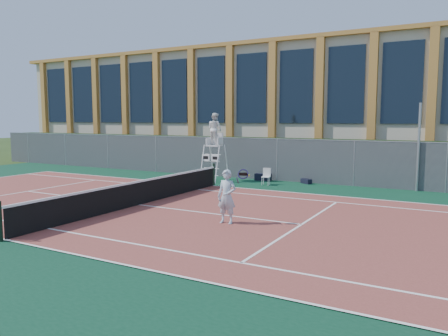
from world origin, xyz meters
The scene contains 13 objects.
ground centered at (0.00, 0.00, 0.00)m, with size 120.00×120.00×0.00m, color #233814.
apron centered at (0.00, 1.00, 0.01)m, with size 36.00×20.00×0.01m, color #0C3521.
tennis_court centered at (0.00, 0.00, 0.02)m, with size 23.77×10.97×0.02m, color brown.
tennis_net centered at (0.00, 0.00, 0.54)m, with size 0.10×11.30×1.10m.
fence centered at (0.00, 8.80, 1.10)m, with size 40.00×0.06×2.20m, color #595E60, non-canonical shape.
hedge centered at (0.00, 10.00, 1.10)m, with size 40.00×1.40×2.20m, color black.
building centered at (0.00, 17.95, 4.15)m, with size 45.00×10.60×8.22m.
steel_pole centered at (8.84, 8.70, 1.99)m, with size 0.12×0.12×3.98m, color #9EA0A5.
umpire_chair centered at (-0.78, 7.05, 2.64)m, with size 1.01×1.55×3.61m.
plastic_chair centered at (2.13, 7.12, 0.50)m, with size 0.44×0.44×0.83m.
sports_bag_near centered at (1.38, 8.42, 0.19)m, with size 0.85×0.34×0.36m, color black.
sports_bag_far centered at (3.73, 8.47, 0.13)m, with size 0.60×0.26×0.24m, color black.
tennis_player centered at (4.31, -0.97, 0.87)m, with size 0.95×0.65×1.69m.
Camera 1 is at (10.67, -12.62, 3.24)m, focal length 35.00 mm.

